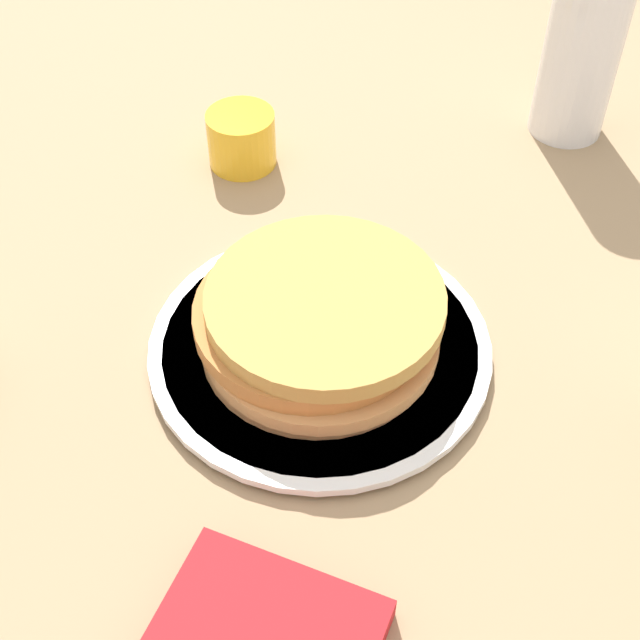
{
  "coord_description": "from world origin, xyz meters",
  "views": [
    {
      "loc": [
        0.32,
        0.31,
        0.55
      ],
      "look_at": [
        -0.01,
        -0.03,
        0.04
      ],
      "focal_mm": 50.0,
      "sensor_mm": 36.0,
      "label": 1
    }
  ],
  "objects_px": {
    "juice_glass": "(242,139)",
    "water_bottle_near": "(583,46)",
    "plate": "(320,348)",
    "pancake_stack": "(319,321)"
  },
  "relations": [
    {
      "from": "pancake_stack",
      "to": "water_bottle_near",
      "type": "relative_size",
      "value": 0.97
    },
    {
      "from": "plate",
      "to": "juice_glass",
      "type": "relative_size",
      "value": 4.09
    },
    {
      "from": "juice_glass",
      "to": "water_bottle_near",
      "type": "distance_m",
      "value": 0.35
    },
    {
      "from": "plate",
      "to": "pancake_stack",
      "type": "distance_m",
      "value": 0.03
    },
    {
      "from": "juice_glass",
      "to": "water_bottle_near",
      "type": "relative_size",
      "value": 0.33
    },
    {
      "from": "juice_glass",
      "to": "water_bottle_near",
      "type": "height_order",
      "value": "water_bottle_near"
    },
    {
      "from": "juice_glass",
      "to": "pancake_stack",
      "type": "bearing_deg",
      "value": 62.77
    },
    {
      "from": "pancake_stack",
      "to": "juice_glass",
      "type": "height_order",
      "value": "pancake_stack"
    },
    {
      "from": "plate",
      "to": "juice_glass",
      "type": "xyz_separation_m",
      "value": [
        -0.12,
        -0.24,
        0.02
      ]
    },
    {
      "from": "juice_glass",
      "to": "water_bottle_near",
      "type": "xyz_separation_m",
      "value": [
        -0.28,
        0.19,
        0.07
      ]
    }
  ]
}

